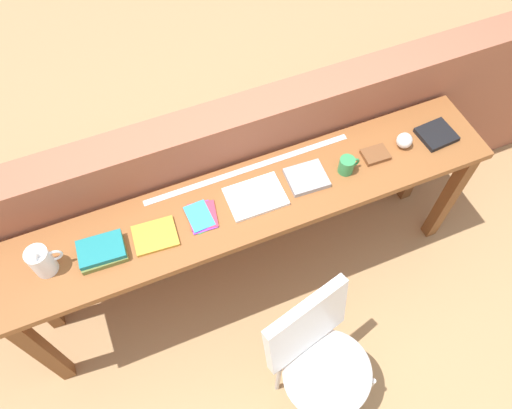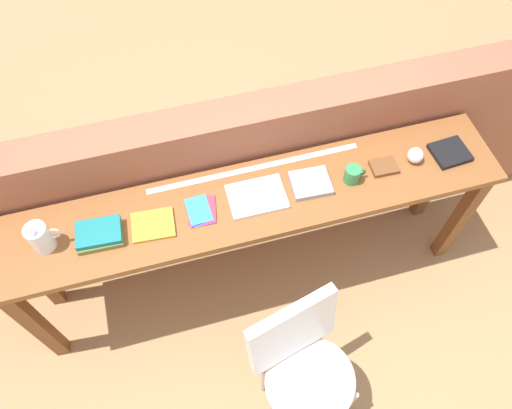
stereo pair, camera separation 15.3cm
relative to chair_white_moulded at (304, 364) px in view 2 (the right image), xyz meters
name	(u,v)px [view 2 (the right image)]	position (x,y,z in m)	size (l,w,h in m)	color
ground_plane	(267,318)	(-0.04, 0.43, -0.53)	(40.00, 40.00, 0.00)	tan
brick_wall_back	(238,180)	(-0.04, 1.07, 0.04)	(6.00, 0.20, 1.14)	#9E5B42
sideboard	(253,213)	(-0.04, 0.73, 0.21)	(2.50, 0.44, 0.88)	brown
chair_white_moulded	(304,364)	(0.00, 0.00, 0.00)	(0.54, 0.55, 0.89)	white
pitcher_white	(40,237)	(-1.02, 0.74, 0.43)	(0.14, 0.10, 0.18)	white
book_stack_leftmost	(99,235)	(-0.77, 0.71, 0.38)	(0.21, 0.16, 0.05)	olive
magazine_cycling	(153,225)	(-0.53, 0.71, 0.36)	(0.20, 0.16, 0.02)	gold
pamphlet_pile_colourful	(201,211)	(-0.30, 0.73, 0.36)	(0.15, 0.17, 0.01)	green
book_open_centre	(257,197)	(-0.03, 0.73, 0.36)	(0.28, 0.20, 0.02)	white
book_grey_hardcover	(311,183)	(0.25, 0.73, 0.37)	(0.19, 0.16, 0.03)	#9E9EA3
mug	(353,174)	(0.45, 0.71, 0.40)	(0.11, 0.08, 0.09)	#338C4C
leather_journal_brown	(384,167)	(0.63, 0.73, 0.37)	(0.13, 0.10, 0.02)	brown
sports_ball_small	(415,155)	(0.80, 0.74, 0.39)	(0.08, 0.08, 0.08)	silver
book_repair_rightmost	(450,153)	(0.99, 0.73, 0.37)	(0.18, 0.16, 0.03)	black
ruler_metal_back_edge	(255,168)	(0.01, 0.90, 0.35)	(1.09, 0.03, 0.00)	silver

